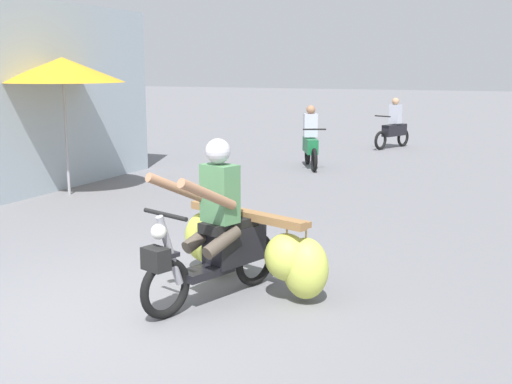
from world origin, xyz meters
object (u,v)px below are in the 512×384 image
object	(u,v)px
motorbike_main_loaded	(236,243)
motorbike_distant_ahead_right	(311,143)
market_umbrella_near_shop	(62,70)
motorbike_distant_ahead_left	(394,128)

from	to	relation	value
motorbike_main_loaded	motorbike_distant_ahead_right	xyz separation A→B (m)	(-2.02, 7.92, 0.08)
motorbike_main_loaded	motorbike_distant_ahead_right	size ratio (longest dim) A/B	1.33
motorbike_distant_ahead_right	market_umbrella_near_shop	distance (m)	5.77
motorbike_distant_ahead_left	motorbike_distant_ahead_right	size ratio (longest dim) A/B	1.04
market_umbrella_near_shop	motorbike_main_loaded	bearing A→B (deg)	-33.07
motorbike_main_loaded	market_umbrella_near_shop	xyz separation A→B (m)	(-4.88, 3.18, 1.70)
motorbike_distant_ahead_right	market_umbrella_near_shop	size ratio (longest dim) A/B	0.61
motorbike_main_loaded	market_umbrella_near_shop	size ratio (longest dim) A/B	0.81
motorbike_distant_ahead_right	market_umbrella_near_shop	xyz separation A→B (m)	(-2.86, -4.74, 1.62)
market_umbrella_near_shop	motorbike_distant_ahead_left	bearing A→B (deg)	67.30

